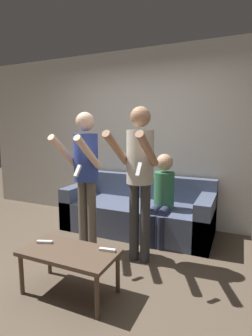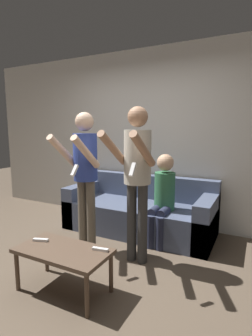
{
  "view_description": "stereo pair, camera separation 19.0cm",
  "coord_description": "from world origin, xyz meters",
  "px_view_note": "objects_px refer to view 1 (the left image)",
  "views": [
    {
      "loc": [
        1.41,
        -2.11,
        1.5
      ],
      "look_at": [
        0.06,
        0.91,
        0.99
      ],
      "focal_mm": 28.0,
      "sensor_mm": 36.0,
      "label": 1
    },
    {
      "loc": [
        1.58,
        -2.03,
        1.5
      ],
      "look_at": [
        0.06,
        0.91,
        0.99
      ],
      "focal_mm": 28.0,
      "sensor_mm": 36.0,
      "label": 2
    }
  ],
  "objects_px": {
    "couch": "(138,212)",
    "person_standing_right": "(139,168)",
    "person_standing_left": "(85,167)",
    "person_seated": "(162,194)",
    "coffee_table": "(69,255)",
    "remote_near": "(45,242)",
    "remote_far": "(107,250)"
  },
  "relations": [
    {
      "from": "couch",
      "to": "person_standing_right",
      "type": "relative_size",
      "value": 1.23
    },
    {
      "from": "person_standing_left",
      "to": "person_seated",
      "type": "distance_m",
      "value": 1.08
    },
    {
      "from": "person_standing_left",
      "to": "person_seated",
      "type": "bearing_deg",
      "value": 40.06
    },
    {
      "from": "person_standing_left",
      "to": "couch",
      "type": "bearing_deg",
      "value": 67.96
    },
    {
      "from": "person_standing_right",
      "to": "person_seated",
      "type": "bearing_deg",
      "value": 83.1
    },
    {
      "from": "person_standing_right",
      "to": "person_seated",
      "type": "relative_size",
      "value": 1.48
    },
    {
      "from": "coffee_table",
      "to": "person_standing_right",
      "type": "bearing_deg",
      "value": 65.55
    },
    {
      "from": "person_standing_left",
      "to": "remote_near",
      "type": "relative_size",
      "value": 11.0
    },
    {
      "from": "person_seated",
      "to": "person_standing_right",
      "type": "bearing_deg",
      "value": -96.9
    },
    {
      "from": "person_standing_left",
      "to": "person_standing_right",
      "type": "height_order",
      "value": "person_standing_right"
    },
    {
      "from": "person_standing_left",
      "to": "person_seated",
      "type": "height_order",
      "value": "person_standing_left"
    },
    {
      "from": "person_seated",
      "to": "remote_near",
      "type": "relative_size",
      "value": 7.61
    },
    {
      "from": "couch",
      "to": "person_standing_right",
      "type": "distance_m",
      "value": 1.22
    },
    {
      "from": "person_standing_right",
      "to": "coffee_table",
      "type": "relative_size",
      "value": 1.99
    },
    {
      "from": "couch",
      "to": "remote_near",
      "type": "height_order",
      "value": "couch"
    },
    {
      "from": "person_standing_right",
      "to": "coffee_table",
      "type": "distance_m",
      "value": 1.13
    },
    {
      "from": "remote_near",
      "to": "remote_far",
      "type": "distance_m",
      "value": 0.63
    },
    {
      "from": "remote_near",
      "to": "coffee_table",
      "type": "bearing_deg",
      "value": -5.71
    },
    {
      "from": "person_seated",
      "to": "person_standing_left",
      "type": "bearing_deg",
      "value": -139.94
    },
    {
      "from": "person_standing_right",
      "to": "remote_far",
      "type": "bearing_deg",
      "value": -93.69
    },
    {
      "from": "couch",
      "to": "person_standing_right",
      "type": "xyz_separation_m",
      "value": [
        0.34,
        -0.85,
        0.8
      ]
    },
    {
      "from": "remote_far",
      "to": "coffee_table",
      "type": "bearing_deg",
      "value": -158.13
    },
    {
      "from": "couch",
      "to": "person_standing_left",
      "type": "distance_m",
      "value": 1.19
    },
    {
      "from": "couch",
      "to": "coffee_table",
      "type": "bearing_deg",
      "value": -90.66
    },
    {
      "from": "person_standing_left",
      "to": "remote_near",
      "type": "xyz_separation_m",
      "value": [
        0.02,
        -0.77,
        -0.61
      ]
    },
    {
      "from": "person_standing_right",
      "to": "person_seated",
      "type": "distance_m",
      "value": 0.78
    },
    {
      "from": "coffee_table",
      "to": "person_standing_left",
      "type": "bearing_deg",
      "value": 112.08
    },
    {
      "from": "person_standing_left",
      "to": "remote_near",
      "type": "height_order",
      "value": "person_standing_left"
    },
    {
      "from": "couch",
      "to": "remote_far",
      "type": "height_order",
      "value": "couch"
    },
    {
      "from": "person_standing_left",
      "to": "person_seated",
      "type": "xyz_separation_m",
      "value": [
        0.77,
        0.64,
        -0.4
      ]
    },
    {
      "from": "person_standing_left",
      "to": "remote_near",
      "type": "distance_m",
      "value": 0.98
    },
    {
      "from": "couch",
      "to": "remote_near",
      "type": "xyz_separation_m",
      "value": [
        -0.32,
        -1.62,
        0.15
      ]
    }
  ]
}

